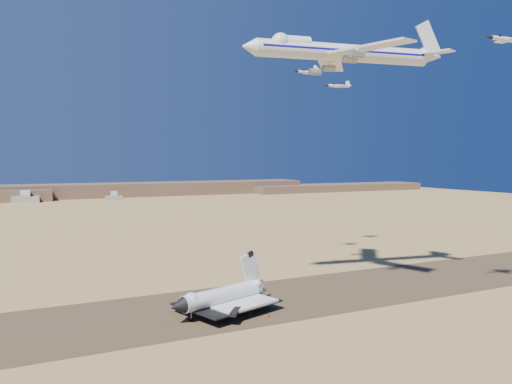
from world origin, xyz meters
name	(u,v)px	position (x,y,z in m)	size (l,w,h in m)	color
ground	(243,303)	(0.00, 0.00, 0.00)	(1200.00, 1200.00, 0.00)	#AE874D
runway	(243,303)	(0.00, 0.00, 0.03)	(600.00, 50.00, 0.06)	brown
ridgeline	(126,191)	(65.32, 527.31, 7.63)	(960.00, 90.00, 18.00)	brown
hangars	(22,199)	(-64.00, 478.43, 4.83)	(200.50, 29.50, 30.00)	#B6AFA1
shuttle	(222,298)	(-10.80, -6.78, 5.16)	(39.44, 31.63, 19.21)	silver
carrier_747	(338,52)	(38.52, -1.07, 90.61)	(81.70, 62.17, 20.27)	silver
crew_a	(250,314)	(-4.35, -14.77, 0.90)	(0.61, 0.40, 1.67)	#CD580C
crew_b	(252,311)	(-2.00, -11.46, 0.87)	(0.79, 0.46, 1.63)	#CD580C
crew_c	(269,315)	(0.92, -17.83, 0.90)	(0.98, 0.50, 1.68)	#CD580C
chase_jet_a	(505,39)	(71.55, -46.11, 89.34)	(15.40, 8.34, 3.83)	silver
chase_jet_e	(308,72)	(52.91, 43.30, 91.31)	(13.95, 7.43, 3.47)	silver
chase_jet_f	(338,86)	(84.15, 63.17, 89.63)	(15.54, 8.60, 3.88)	silver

